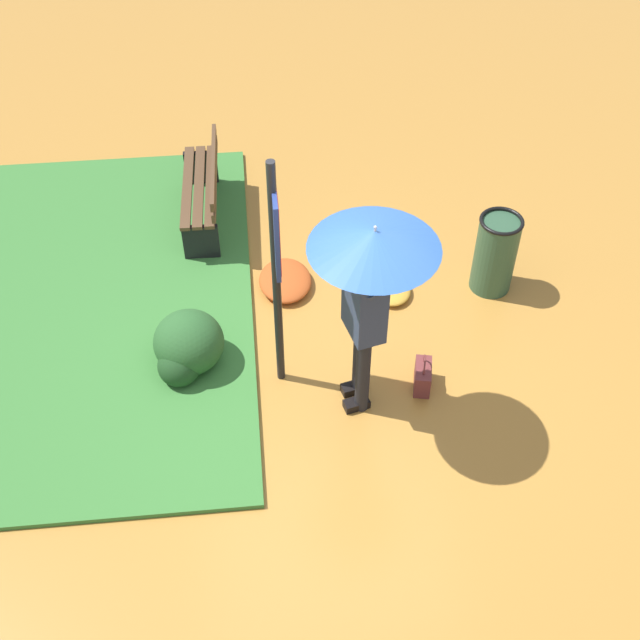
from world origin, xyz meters
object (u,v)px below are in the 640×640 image
Objects in this scene: person_with_umbrella at (370,273)px; info_sign_post at (276,254)px; handbag at (423,376)px; trash_bin at (495,253)px; park_bench at (203,190)px.

info_sign_post is (-0.40, -0.66, -0.11)m from person_with_umbrella.
trash_bin is (-1.21, 0.91, 0.29)m from handbag.
info_sign_post reaches higher than trash_bin.
person_with_umbrella is 2.30m from trash_bin.
info_sign_post is at bearing -120.94° from person_with_umbrella.
handbag is 0.26× the size of park_bench.
person_with_umbrella is 3.20m from park_bench.
person_with_umbrella is 1.46× the size of park_bench.
info_sign_post is at bearing -100.64° from handbag.
trash_bin is at bearing 143.10° from handbag.
info_sign_post reaches higher than handbag.
park_bench is 3.07m from trash_bin.
person_with_umbrella is 2.45× the size of trash_bin.
person_with_umbrella is at bearing -72.93° from handbag.
trash_bin reaches higher than handbag.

